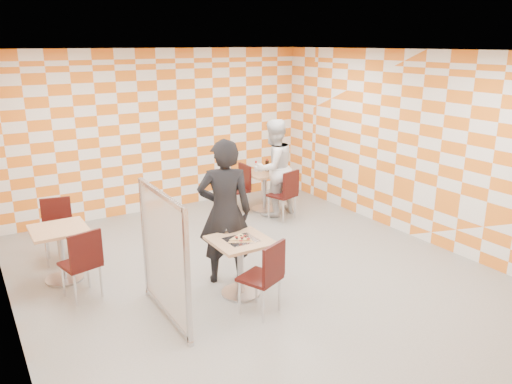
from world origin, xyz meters
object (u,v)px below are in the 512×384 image
(chair_empty_near, at_px, (83,259))
(chair_empty_far, at_px, (57,225))
(chair_second_side, at_px, (240,185))
(soda_bottle, at_px, (267,166))
(second_table, at_px, (265,184))
(man_dark, at_px, (225,212))
(chair_second_front, at_px, (286,191))
(man_white, at_px, (274,168))
(sport_bottle, at_px, (256,167))
(chair_main_front, at_px, (266,273))
(partition, at_px, (164,256))
(empty_table, at_px, (60,245))
(main_table, at_px, (241,257))

(chair_empty_near, bearing_deg, chair_empty_far, 91.28)
(chair_second_side, distance_m, soda_bottle, 0.65)
(second_table, distance_m, man_dark, 3.05)
(chair_second_front, relative_size, man_white, 0.52)
(sport_bottle, bearing_deg, chair_empty_near, -152.21)
(chair_second_front, bearing_deg, chair_empty_far, 175.07)
(man_dark, bearing_deg, man_white, -112.08)
(chair_main_front, relative_size, man_dark, 0.48)
(chair_second_side, xyz_separation_m, partition, (-2.59, -2.84, 0.25))
(empty_table, height_order, chair_main_front, chair_main_front)
(partition, xyz_separation_m, man_white, (3.08, 2.44, 0.10))
(partition, height_order, man_white, man_white)
(chair_main_front, relative_size, partition, 0.60)
(main_table, xyz_separation_m, chair_second_side, (1.57, 2.78, 0.04))
(chair_second_front, distance_m, man_dark, 2.61)
(chair_second_front, distance_m, man_white, 0.51)
(chair_second_front, height_order, partition, partition)
(chair_empty_far, xyz_separation_m, sport_bottle, (3.69, 0.49, 0.29))
(soda_bottle, bearing_deg, chair_main_front, -122.66)
(second_table, distance_m, chair_main_front, 3.87)
(main_table, height_order, chair_main_front, chair_main_front)
(second_table, height_order, empty_table, same)
(chair_second_side, height_order, sport_bottle, sport_bottle)
(chair_empty_near, relative_size, soda_bottle, 4.02)
(sport_bottle, bearing_deg, partition, -135.85)
(chair_main_front, distance_m, chair_second_front, 3.33)
(second_table, relative_size, chair_second_side, 0.81)
(chair_empty_near, bearing_deg, main_table, -27.20)
(man_dark, distance_m, man_white, 2.80)
(man_white, distance_m, sport_bottle, 0.46)
(main_table, distance_m, chair_main_front, 0.60)
(man_white, bearing_deg, chair_second_side, -47.69)
(main_table, xyz_separation_m, partition, (-1.02, -0.06, 0.28))
(empty_table, bearing_deg, chair_empty_far, 82.21)
(second_table, xyz_separation_m, soda_bottle, (0.09, 0.06, 0.34))
(main_table, distance_m, chair_second_side, 3.19)
(partition, height_order, sport_bottle, partition)
(soda_bottle, bearing_deg, partition, -138.51)
(main_table, xyz_separation_m, chair_main_front, (0.00, -0.60, 0.04))
(chair_second_side, bearing_deg, chair_second_front, -56.67)
(man_dark, bearing_deg, soda_bottle, -108.41)
(main_table, xyz_separation_m, sport_bottle, (1.94, 2.82, 0.33))
(empty_table, distance_m, man_dark, 2.25)
(second_table, height_order, chair_empty_far, chair_empty_far)
(chair_main_front, height_order, sport_bottle, sport_bottle)
(main_table, distance_m, partition, 1.06)
(empty_table, distance_m, sport_bottle, 4.00)
(chair_empty_far, bearing_deg, partition, -73.02)
(chair_empty_near, relative_size, partition, 0.60)
(partition, relative_size, man_white, 0.87)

